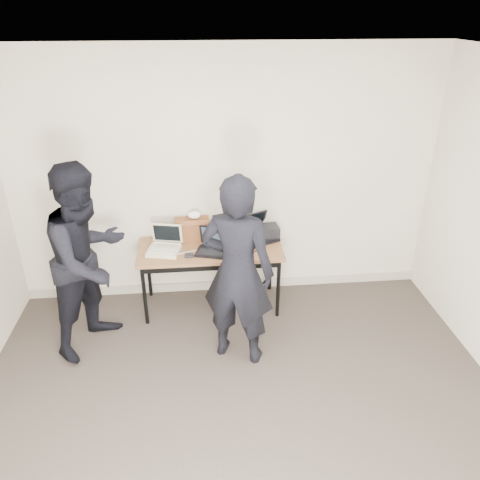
{
  "coord_description": "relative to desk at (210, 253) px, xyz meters",
  "views": [
    {
      "loc": [
        -0.28,
        -2.43,
        3.0
      ],
      "look_at": [
        0.1,
        1.6,
        0.95
      ],
      "focal_mm": 35.0,
      "sensor_mm": 36.0,
      "label": 1
    }
  ],
  "objects": [
    {
      "name": "leather_satchel",
      "position": [
        -0.18,
        0.23,
        0.19
      ],
      "size": [
        0.37,
        0.2,
        0.25
      ],
      "rotation": [
        0.0,
        0.0,
        0.06
      ],
      "color": "brown",
      "rests_on": "desk"
    },
    {
      "name": "laptop_right",
      "position": [
        0.51,
        0.18,
        0.12
      ],
      "size": [
        0.48,
        0.48,
        0.27
      ],
      "rotation": [
        0.0,
        0.0,
        0.45
      ],
      "color": "black",
      "rests_on": "desk"
    },
    {
      "name": "desk",
      "position": [
        0.0,
        0.0,
        0.0
      ],
      "size": [
        1.5,
        0.65,
        0.72
      ],
      "rotation": [
        0.0,
        0.0,
        0.0
      ],
      "color": "brown",
      "rests_on": "ground"
    },
    {
      "name": "tissue",
      "position": [
        -0.15,
        0.23,
        0.34
      ],
      "size": [
        0.14,
        0.1,
        0.08
      ],
      "primitive_type": "ellipsoid",
      "rotation": [
        0.0,
        0.0,
        -0.03
      ],
      "color": "white",
      "rests_on": "leather_satchel"
    },
    {
      "name": "laptop_beige",
      "position": [
        -0.47,
        -0.01,
        0.11
      ],
      "size": [
        0.38,
        0.38,
        0.26
      ],
      "rotation": [
        0.0,
        0.0,
        -0.22
      ],
      "color": "beige",
      "rests_on": "desk"
    },
    {
      "name": "cables",
      "position": [
        0.04,
        -0.01,
        0.06
      ],
      "size": [
        1.15,
        0.41,
        0.01
      ],
      "rotation": [
        0.0,
        0.0,
        -0.14
      ],
      "color": "silver",
      "rests_on": "desk"
    },
    {
      "name": "person_observer",
      "position": [
        -1.12,
        -0.48,
        0.26
      ],
      "size": [
        1.07,
        1.13,
        1.84
      ],
      "primitive_type": "imported",
      "rotation": [
        0.0,
        0.0,
        0.99
      ],
      "color": "black",
      "rests_on": "ground"
    },
    {
      "name": "person_typist",
      "position": [
        0.21,
        -0.82,
        0.24
      ],
      "size": [
        0.77,
        0.65,
        1.81
      ],
      "primitive_type": "imported",
      "rotation": [
        0.0,
        0.0,
        2.75
      ],
      "color": "black",
      "rests_on": "ground"
    },
    {
      "name": "power_brick",
      "position": [
        -0.22,
        -0.17,
        0.07
      ],
      "size": [
        0.09,
        0.06,
        0.03
      ],
      "primitive_type": "cube",
      "rotation": [
        0.0,
        0.0,
        -0.09
      ],
      "color": "black",
      "rests_on": "desk"
    },
    {
      "name": "baseboard",
      "position": [
        0.19,
        0.34,
        -0.61
      ],
      "size": [
        4.5,
        0.03,
        0.1
      ],
      "primitive_type": "cube",
      "color": "#AA9F8C",
      "rests_on": "ground"
    },
    {
      "name": "room",
      "position": [
        0.19,
        -1.9,
        0.69
      ],
      "size": [
        4.6,
        4.6,
        2.8
      ],
      "color": "#39312B",
      "rests_on": "ground"
    },
    {
      "name": "equipment_box",
      "position": [
        0.63,
        0.19,
        0.13
      ],
      "size": [
        0.26,
        0.22,
        0.14
      ],
      "primitive_type": "cube",
      "rotation": [
        0.0,
        0.0,
        0.1
      ],
      "color": "black",
      "rests_on": "desk"
    },
    {
      "name": "laptop_center",
      "position": [
        0.03,
        -0.05,
        0.11
      ],
      "size": [
        0.39,
        0.38,
        0.24
      ],
      "rotation": [
        0.0,
        0.0,
        -0.28
      ],
      "color": "black",
      "rests_on": "desk"
    }
  ]
}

